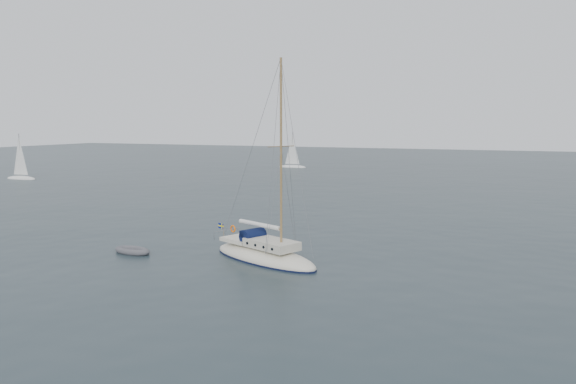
% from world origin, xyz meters
% --- Properties ---
extents(ground, '(300.00, 300.00, 0.00)m').
position_xyz_m(ground, '(0.00, 0.00, 0.00)').
color(ground, black).
rests_on(ground, ground).
extents(sailboat, '(8.90, 2.67, 12.67)m').
position_xyz_m(sailboat, '(-1.07, 0.68, 0.96)').
color(sailboat, beige).
rests_on(sailboat, ground).
extents(dinghy, '(2.77, 1.25, 0.40)m').
position_xyz_m(dinghy, '(-9.75, -1.01, 0.17)').
color(dinghy, '#55555A').
rests_on(dinghy, ground).
extents(distant_yacht_c, '(5.35, 2.85, 7.09)m').
position_xyz_m(distant_yacht_c, '(-26.64, 66.83, 3.03)').
color(distant_yacht_c, white).
rests_on(distant_yacht_c, ground).
extents(distant_yacht_a, '(5.40, 2.88, 7.16)m').
position_xyz_m(distant_yacht_a, '(-55.61, 31.16, 3.06)').
color(distant_yacht_a, white).
rests_on(distant_yacht_a, ground).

